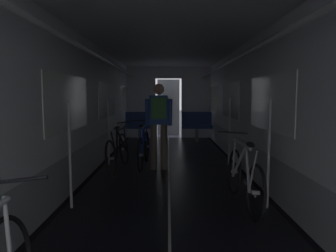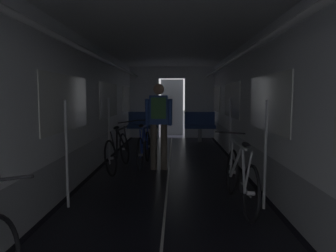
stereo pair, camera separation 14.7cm
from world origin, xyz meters
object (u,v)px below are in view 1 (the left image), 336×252
(bench_seat_far_left, at_px, (139,124))
(bicycle_black, at_px, (117,151))
(bench_seat_far_right, at_px, (196,124))
(person_cyclist_aisle, at_px, (158,118))
(bicycle_blue_in_aisle, at_px, (143,148))
(bicycle_silver, at_px, (243,177))

(bench_seat_far_left, xyz_separation_m, bicycle_black, (-0.08, -3.88, -0.19))
(bench_seat_far_right, bearing_deg, person_cyclist_aisle, -105.89)
(bench_seat_far_left, height_order, bicycle_black, bicycle_black)
(bicycle_black, height_order, person_cyclist_aisle, person_cyclist_aisle)
(bicycle_black, bearing_deg, person_cyclist_aisle, 3.05)
(bicycle_blue_in_aisle, bearing_deg, person_cyclist_aisle, -40.08)
(bench_seat_far_right, xyz_separation_m, bicycle_blue_in_aisle, (-1.41, -3.57, -0.18))
(bicycle_silver, distance_m, bicycle_black, 2.81)
(bench_seat_far_left, distance_m, bicycle_black, 3.89)
(person_cyclist_aisle, xyz_separation_m, bicycle_blue_in_aisle, (-0.32, 0.27, -0.63))
(person_cyclist_aisle, height_order, bicycle_blue_in_aisle, person_cyclist_aisle)
(bicycle_silver, distance_m, person_cyclist_aisle, 2.45)
(person_cyclist_aisle, bearing_deg, bench_seat_far_left, 100.42)
(bicycle_silver, bearing_deg, bench_seat_far_left, 107.68)
(bench_seat_far_right, relative_size, bicycle_silver, 0.58)
(bicycle_silver, relative_size, bicycle_black, 1.00)
(bench_seat_far_right, distance_m, person_cyclist_aisle, 4.02)
(bench_seat_far_right, relative_size, bicycle_blue_in_aisle, 0.58)
(bicycle_blue_in_aisle, bearing_deg, bicycle_black, -146.66)
(bench_seat_far_right, bearing_deg, bench_seat_far_left, 180.00)
(bicycle_blue_in_aisle, bearing_deg, bench_seat_far_left, 96.20)
(bench_seat_far_right, bearing_deg, bicycle_blue_in_aisle, -111.55)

